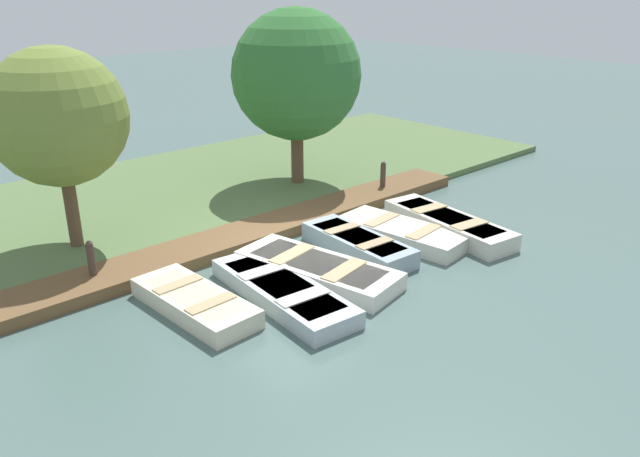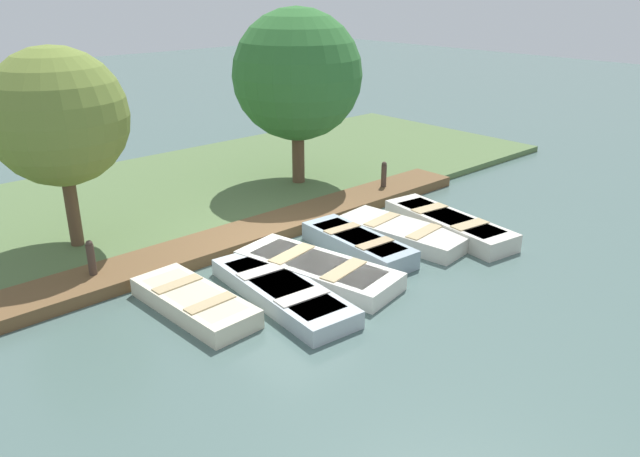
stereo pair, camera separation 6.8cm
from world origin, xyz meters
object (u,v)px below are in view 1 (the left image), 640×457
Objects in this scene: mooring_post_far at (383,178)px; park_tree_left at (296,75)px; rowboat_4 at (402,232)px; park_tree_far_left at (58,118)px; rowboat_1 at (282,291)px; rowboat_2 at (317,269)px; rowboat_3 at (358,244)px; mooring_post_near at (92,264)px; rowboat_5 at (448,224)px; rowboat_0 at (195,302)px.

park_tree_left is at bearing -148.43° from mooring_post_far.
park_tree_far_left is (-4.35, -5.81, 2.80)m from rowboat_4.
rowboat_1 is at bearing -91.11° from rowboat_4.
rowboat_2 is at bearing 107.61° from rowboat_1.
mooring_post_far reaches higher than rowboat_1.
park_tree_far_left is at bearing -128.68° from rowboat_3.
park_tree_left reaches higher than rowboat_2.
rowboat_1 is at bearing 22.34° from park_tree_far_left.
rowboat_1 is 1.13m from rowboat_2.
mooring_post_far is 3.68m from park_tree_left.
mooring_post_far is (-2.64, 4.84, 0.31)m from rowboat_2.
park_tree_left is (-2.12, 7.03, 2.71)m from mooring_post_near.
rowboat_1 is 1.13× the size of rowboat_4.
rowboat_1 is at bearing -73.86° from rowboat_3.
rowboat_1 is 0.81× the size of park_tree_far_left.
rowboat_5 is at bearing 80.50° from rowboat_3.
park_tree_far_left is at bearing -157.17° from rowboat_2.
mooring_post_near is 8.33m from mooring_post_far.
mooring_post_far reaches higher than rowboat_3.
rowboat_4 is 1.23m from rowboat_5.
rowboat_3 is at bearing -95.59° from rowboat_5.
park_tree_left reaches higher than rowboat_5.
park_tree_left is at bearing 92.30° from park_tree_far_left.
mooring_post_near reaches higher than rowboat_4.
rowboat_4 is at bearing 53.22° from park_tree_far_left.
park_tree_far_left reaches higher than rowboat_0.
rowboat_5 reaches higher than rowboat_2.
rowboat_0 is 2.84× the size of mooring_post_near.
rowboat_0 is 0.96× the size of rowboat_3.
rowboat_0 and rowboat_2 have the same top height.
mooring_post_near is at bearing -111.09° from rowboat_3.
rowboat_5 is 5.87m from park_tree_left.
mooring_post_near is at bearing -159.29° from rowboat_0.
rowboat_2 is 3.69× the size of mooring_post_near.
park_tree_left is at bearing -167.69° from rowboat_5.
rowboat_0 is at bearing -54.95° from park_tree_left.
rowboat_4 is (0.16, 1.29, -0.03)m from rowboat_3.
rowboat_3 is (-0.55, 2.58, 0.04)m from rowboat_1.
mooring_post_far is at bearing 170.52° from rowboat_5.
rowboat_0 is 2.37m from mooring_post_near.
mooring_post_far reaches higher than rowboat_4.
rowboat_2 is 3.69× the size of mooring_post_far.
rowboat_3 is at bearing 107.31° from rowboat_1.
rowboat_3 is 5.49m from mooring_post_near.
rowboat_4 is at bearing -102.55° from rowboat_5.
rowboat_3 is (0.17, 4.03, 0.03)m from rowboat_0.
rowboat_0 is at bearing -111.92° from rowboat_2.
park_tree_far_left reaches higher than mooring_post_near.
rowboat_5 is 3.68× the size of mooring_post_near.
mooring_post_near reaches higher than rowboat_3.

